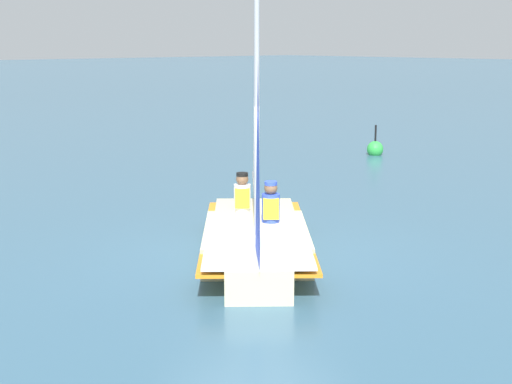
# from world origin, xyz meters

# --- Properties ---
(ground_plane) EXTENTS (260.00, 260.00, 0.00)m
(ground_plane) POSITION_xyz_m (0.00, 0.00, 0.00)
(ground_plane) COLOR #38607A
(sailboat_main) EXTENTS (4.14, 4.39, 5.03)m
(sailboat_main) POSITION_xyz_m (0.05, 0.06, 0.65)
(sailboat_main) COLOR beige
(sailboat_main) RESTS_ON ground_plane
(sailor_helm) EXTENTS (0.42, 0.43, 1.16)m
(sailor_helm) POSITION_xyz_m (0.47, 0.15, 0.63)
(sailor_helm) COLOR black
(sailor_helm) RESTS_ON ground_plane
(sailor_crew) EXTENTS (0.42, 0.43, 1.16)m
(sailor_crew) POSITION_xyz_m (0.65, 1.08, 0.63)
(sailor_crew) COLOR black
(sailor_crew) RESTS_ON ground_plane
(buoy_marker) EXTENTS (0.51, 0.51, 1.00)m
(buoy_marker) POSITION_xyz_m (9.94, 5.44, 0.18)
(buoy_marker) COLOR green
(buoy_marker) RESTS_ON ground_plane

